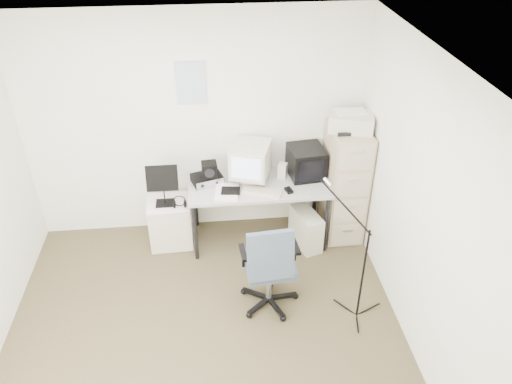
{
  "coord_description": "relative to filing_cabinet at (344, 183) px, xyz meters",
  "views": [
    {
      "loc": [
        0.14,
        -3.02,
        3.58
      ],
      "look_at": [
        0.55,
        0.95,
        0.95
      ],
      "focal_mm": 35.0,
      "sensor_mm": 36.0,
      "label": 1
    }
  ],
  "objects": [
    {
      "name": "side_cart",
      "position": [
        -1.93,
        -0.03,
        -0.37
      ],
      "size": [
        0.46,
        0.38,
        0.56
      ],
      "primitive_type": "cube",
      "rotation": [
        0.0,
        0.0,
        0.03
      ],
      "color": "white",
      "rests_on": "floor"
    },
    {
      "name": "mic_stand",
      "position": [
        -0.15,
        -1.3,
        0.01
      ],
      "size": [
        0.03,
        0.03,
        1.32
      ],
      "primitive_type": "cylinder",
      "rotation": [
        0.0,
        0.0,
        2.3
      ],
      "color": "black",
      "rests_on": "floor"
    },
    {
      "name": "wall_right",
      "position": [
        0.22,
        -1.48,
        0.6
      ],
      "size": [
        0.02,
        3.6,
        2.5
      ],
      "primitive_type": "cube",
      "color": "white",
      "rests_on": "ground"
    },
    {
      "name": "keyboard",
      "position": [
        -0.93,
        -0.22,
        0.09
      ],
      "size": [
        0.43,
        0.28,
        0.02
      ],
      "primitive_type": "cube",
      "rotation": [
        0.0,
        0.0,
        -0.38
      ],
      "color": "silver",
      "rests_on": "desk"
    },
    {
      "name": "pc_tower",
      "position": [
        -0.44,
        -0.21,
        -0.44
      ],
      "size": [
        0.33,
        0.49,
        0.42
      ],
      "primitive_type": "cube",
      "rotation": [
        0.0,
        0.0,
        0.3
      ],
      "color": "silver",
      "rests_on": "floor"
    },
    {
      "name": "papers",
      "position": [
        -1.3,
        -0.19,
        0.09
      ],
      "size": [
        0.27,
        0.35,
        0.02
      ],
      "primitive_type": "cube",
      "rotation": [
        0.0,
        0.0,
        -0.12
      ],
      "color": "white",
      "rests_on": "desk"
    },
    {
      "name": "desk",
      "position": [
        -0.95,
        -0.03,
        -0.29
      ],
      "size": [
        1.5,
        0.7,
        0.73
      ],
      "primitive_type": "cube",
      "color": "beige",
      "rests_on": "floor"
    },
    {
      "name": "headphones",
      "position": [
        -1.8,
        -0.14,
        -0.04
      ],
      "size": [
        0.15,
        0.15,
        0.03
      ],
      "primitive_type": "torus",
      "rotation": [
        0.0,
        0.0,
        -0.06
      ],
      "color": "black",
      "rests_on": "side_cart"
    },
    {
      "name": "ceiling",
      "position": [
        -1.58,
        -1.48,
        1.85
      ],
      "size": [
        3.6,
        3.6,
        0.01
      ],
      "primitive_type": "cube",
      "color": "white",
      "rests_on": "ground"
    },
    {
      "name": "music_stand",
      "position": [
        -1.95,
        -0.07,
        0.15
      ],
      "size": [
        0.36,
        0.25,
        0.48
      ],
      "primitive_type": "cube",
      "rotation": [
        0.0,
        0.0,
        -0.24
      ],
      "color": "black",
      "rests_on": "side_cart"
    },
    {
      "name": "crt_tv",
      "position": [
        -0.42,
        0.09,
        0.24
      ],
      "size": [
        0.4,
        0.42,
        0.33
      ],
      "primitive_type": "cube",
      "rotation": [
        0.0,
        0.0,
        0.12
      ],
      "color": "black",
      "rests_on": "desk"
    },
    {
      "name": "crt_monitor",
      "position": [
        -1.03,
        0.05,
        0.29
      ],
      "size": [
        0.49,
        0.5,
        0.43
      ],
      "primitive_type": "cube",
      "rotation": [
        0.0,
        0.0,
        -0.31
      ],
      "color": "silver",
      "rests_on": "desk"
    },
    {
      "name": "mouse",
      "position": [
        -0.66,
        -0.22,
        0.1
      ],
      "size": [
        0.09,
        0.12,
        0.03
      ],
      "primitive_type": "cube",
      "rotation": [
        0.0,
        0.0,
        0.27
      ],
      "color": "black",
      "rests_on": "desk"
    },
    {
      "name": "filing_cabinet",
      "position": [
        0.0,
        0.0,
        0.0
      ],
      "size": [
        0.4,
        0.6,
        1.3
      ],
      "primitive_type": "cube",
      "color": "tan",
      "rests_on": "floor"
    },
    {
      "name": "floor",
      "position": [
        -1.58,
        -1.48,
        -0.66
      ],
      "size": [
        3.6,
        3.6,
        0.01
      ],
      "primitive_type": "cube",
      "color": "#423A23",
      "rests_on": "ground"
    },
    {
      "name": "desk_speaker",
      "position": [
        -0.68,
        0.07,
        0.16
      ],
      "size": [
        0.12,
        0.12,
        0.17
      ],
      "primitive_type": "cube",
      "rotation": [
        0.0,
        0.0,
        -0.41
      ],
      "color": "beige",
      "rests_on": "desk"
    },
    {
      "name": "printer",
      "position": [
        0.0,
        0.01,
        0.74
      ],
      "size": [
        0.51,
        0.42,
        0.17
      ],
      "primitive_type": "cube",
      "rotation": [
        0.0,
        0.0,
        -0.28
      ],
      "color": "silver",
      "rests_on": "filing_cabinet"
    },
    {
      "name": "wall_back",
      "position": [
        -1.58,
        0.32,
        0.6
      ],
      "size": [
        3.6,
        0.02,
        2.5
      ],
      "primitive_type": "cube",
      "color": "white",
      "rests_on": "ground"
    },
    {
      "name": "office_chair",
      "position": [
        -0.96,
        -1.06,
        -0.15
      ],
      "size": [
        0.63,
        0.63,
        1.01
      ],
      "primitive_type": "cube",
      "rotation": [
        0.0,
        0.0,
        0.09
      ],
      "color": "#3C424B",
      "rests_on": "floor"
    },
    {
      "name": "radio_speaker",
      "position": [
        -1.47,
        0.03,
        0.25
      ],
      "size": [
        0.17,
        0.16,
        0.16
      ],
      "primitive_type": "cube",
      "rotation": [
        0.0,
        0.0,
        0.09
      ],
      "color": "black",
      "rests_on": "radio_receiver"
    },
    {
      "name": "wall_calendar",
      "position": [
        -1.6,
        0.31,
        1.1
      ],
      "size": [
        0.3,
        0.02,
        0.44
      ],
      "primitive_type": "cube",
      "color": "white",
      "rests_on": "wall_back"
    },
    {
      "name": "radio_receiver",
      "position": [
        -1.5,
        0.04,
        0.12
      ],
      "size": [
        0.36,
        0.31,
        0.09
      ],
      "primitive_type": "cube",
      "rotation": [
        0.0,
        0.0,
        0.31
      ],
      "color": "black",
      "rests_on": "desk"
    }
  ]
}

